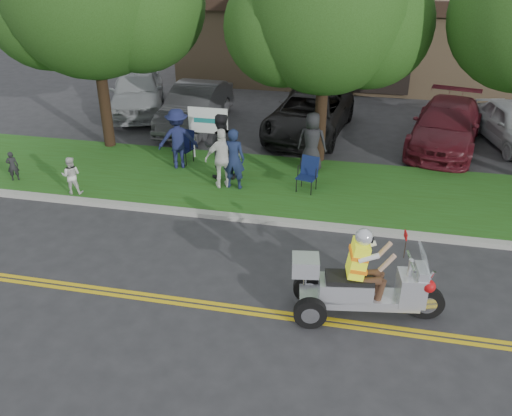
% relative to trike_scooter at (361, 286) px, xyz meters
% --- Properties ---
extents(ground, '(120.00, 120.00, 0.00)m').
position_rel_trike_scooter_xyz_m(ground, '(-2.08, 0.16, -0.67)').
color(ground, '#28282B').
rests_on(ground, ground).
extents(centerline_near, '(60.00, 0.10, 0.01)m').
position_rel_trike_scooter_xyz_m(centerline_near, '(-2.08, -0.42, -0.66)').
color(centerline_near, gold).
rests_on(centerline_near, ground).
extents(centerline_far, '(60.00, 0.10, 0.01)m').
position_rel_trike_scooter_xyz_m(centerline_far, '(-2.08, -0.26, -0.66)').
color(centerline_far, gold).
rests_on(centerline_far, ground).
extents(curb, '(60.00, 0.25, 0.12)m').
position_rel_trike_scooter_xyz_m(curb, '(-2.08, 3.21, -0.61)').
color(curb, '#A8A89E').
rests_on(curb, ground).
extents(grass_verge, '(60.00, 4.00, 0.10)m').
position_rel_trike_scooter_xyz_m(grass_verge, '(-2.08, 5.36, -0.61)').
color(grass_verge, '#264E15').
rests_on(grass_verge, ground).
extents(commercial_building, '(18.00, 8.20, 4.00)m').
position_rel_trike_scooter_xyz_m(commercial_building, '(-0.08, 19.14, 1.34)').
color(commercial_building, '#9E7F5B').
rests_on(commercial_building, ground).
extents(tree_mid, '(5.88, 4.80, 7.05)m').
position_rel_trike_scooter_xyz_m(tree_mid, '(-1.53, 7.40, 3.76)').
color(tree_mid, '#332114').
rests_on(tree_mid, ground).
extents(business_sign, '(1.25, 0.06, 1.75)m').
position_rel_trike_scooter_xyz_m(business_sign, '(-4.98, 6.76, 0.59)').
color(business_sign, silver).
rests_on(business_sign, ground).
extents(trike_scooter, '(2.93, 1.12, 1.92)m').
position_rel_trike_scooter_xyz_m(trike_scooter, '(0.00, 0.00, 0.00)').
color(trike_scooter, black).
rests_on(trike_scooter, ground).
extents(lawn_chair_a, '(0.61, 0.63, 0.95)m').
position_rel_trike_scooter_xyz_m(lawn_chair_a, '(-1.64, 5.15, -0.03)').
color(lawn_chair_a, black).
rests_on(lawn_chair_a, grass_verge).
extents(lawn_chair_b, '(0.64, 0.66, 1.00)m').
position_rel_trike_scooter_xyz_m(lawn_chair_b, '(-5.64, 6.37, -0.00)').
color(lawn_chair_b, black).
rests_on(lawn_chair_b, grass_verge).
extents(spectator_adult_left, '(0.64, 0.43, 1.74)m').
position_rel_trike_scooter_xyz_m(spectator_adult_left, '(-3.69, 4.84, 0.31)').
color(spectator_adult_left, '#172242').
rests_on(spectator_adult_left, grass_verge).
extents(spectator_adult_mid, '(1.11, 0.97, 1.93)m').
position_rel_trike_scooter_xyz_m(spectator_adult_mid, '(-4.23, 5.43, 0.40)').
color(spectator_adult_mid, black).
rests_on(spectator_adult_mid, grass_verge).
extents(spectator_adult_right, '(1.09, 0.80, 1.72)m').
position_rel_trike_scooter_xyz_m(spectator_adult_right, '(-3.99, 4.83, 0.29)').
color(spectator_adult_right, white).
rests_on(spectator_adult_right, grass_verge).
extents(spectator_chair_a, '(1.35, 1.05, 1.83)m').
position_rel_trike_scooter_xyz_m(spectator_chair_a, '(-5.68, 5.91, 0.35)').
color(spectator_chair_a, '#191F47').
rests_on(spectator_chair_a, grass_verge).
extents(spectator_chair_b, '(0.91, 0.63, 1.79)m').
position_rel_trike_scooter_xyz_m(spectator_chair_b, '(-1.72, 6.52, 0.33)').
color(spectator_chair_b, black).
rests_on(spectator_chair_b, grass_verge).
extents(child_left, '(0.38, 0.34, 0.88)m').
position_rel_trike_scooter_xyz_m(child_left, '(-10.05, 3.99, -0.12)').
color(child_left, black).
rests_on(child_left, grass_verge).
extents(child_right, '(0.60, 0.51, 1.06)m').
position_rel_trike_scooter_xyz_m(child_right, '(-7.95, 3.56, -0.03)').
color(child_right, silver).
rests_on(child_right, grass_verge).
extents(parked_car_far_left, '(3.63, 5.38, 1.70)m').
position_rel_trike_scooter_xyz_m(parked_car_far_left, '(-9.20, 11.09, 0.18)').
color(parked_car_far_left, '#9EA1A4').
rests_on(parked_car_far_left, ground).
extents(parked_car_left, '(1.72, 4.71, 1.54)m').
position_rel_trike_scooter_xyz_m(parked_car_left, '(-6.40, 9.84, 0.10)').
color(parked_car_left, '#313133').
rests_on(parked_car_left, ground).
extents(parked_car_mid, '(3.05, 5.55, 1.47)m').
position_rel_trike_scooter_xyz_m(parked_car_mid, '(-2.21, 9.87, 0.07)').
color(parked_car_mid, black).
rests_on(parked_car_mid, ground).
extents(parked_car_right, '(3.09, 5.42, 1.48)m').
position_rel_trike_scooter_xyz_m(parked_car_right, '(2.42, 9.65, 0.07)').
color(parked_car_right, '#56141D').
rests_on(parked_car_right, ground).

